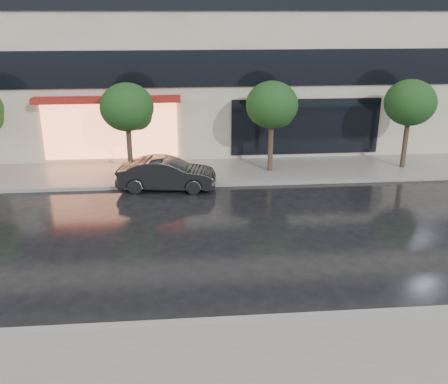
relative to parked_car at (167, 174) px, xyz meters
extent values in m
plane|color=black|center=(1.44, -8.30, -0.63)|extent=(120.00, 120.00, 0.00)
cube|color=slate|center=(1.44, 1.95, -0.57)|extent=(60.00, 3.50, 0.12)
cube|color=gray|center=(1.44, -9.30, -0.56)|extent=(60.00, 0.25, 0.14)
cube|color=gray|center=(1.44, 0.20, -0.56)|extent=(60.00, 0.25, 0.14)
cube|color=black|center=(1.44, 3.64, 3.67)|extent=(28.00, 0.12, 1.60)
cube|color=#FF8C59|center=(-2.56, 3.62, 0.97)|extent=(6.00, 0.10, 2.60)
cube|color=maroon|center=(-2.56, 3.29, 2.42)|extent=(6.40, 0.70, 0.25)
cube|color=black|center=(6.44, 3.64, 0.97)|extent=(7.00, 0.10, 2.60)
cylinder|color=#33261C|center=(-1.56, 1.70, 0.47)|extent=(0.22, 0.22, 2.20)
ellipsoid|color=#163314|center=(-1.56, 1.70, 2.37)|extent=(2.20, 2.20, 1.98)
sphere|color=#163314|center=(-1.16, 1.90, 1.97)|extent=(1.20, 1.20, 1.20)
cylinder|color=#33261C|center=(4.44, 1.70, 0.47)|extent=(0.22, 0.22, 2.20)
ellipsoid|color=#163314|center=(4.44, 1.70, 2.37)|extent=(2.20, 2.20, 1.98)
sphere|color=#163314|center=(4.84, 1.90, 1.97)|extent=(1.20, 1.20, 1.20)
cylinder|color=#33261C|center=(10.44, 1.70, 0.47)|extent=(0.22, 0.22, 2.20)
ellipsoid|color=#163314|center=(10.44, 1.70, 2.37)|extent=(2.20, 2.20, 1.98)
sphere|color=#163314|center=(10.84, 1.90, 1.97)|extent=(1.20, 1.20, 1.20)
imported|color=black|center=(0.00, 0.00, 0.00)|extent=(3.98, 1.76, 1.27)
camera|label=1|loc=(0.60, -18.87, 6.10)|focal=40.00mm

